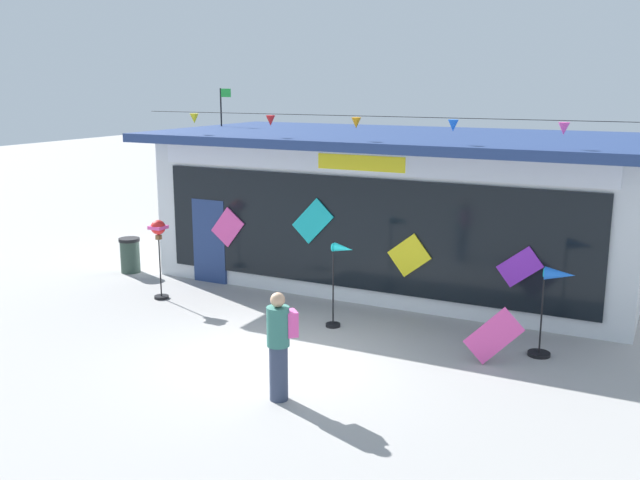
{
  "coord_description": "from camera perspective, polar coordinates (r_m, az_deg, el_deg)",
  "views": [
    {
      "loc": [
        5.89,
        -10.18,
        4.68
      ],
      "look_at": [
        -0.59,
        2.53,
        1.53
      ],
      "focal_mm": 40.16,
      "sensor_mm": 36.0,
      "label": 1
    }
  ],
  "objects": [
    {
      "name": "ground_plane",
      "position": [
        12.66,
        -2.86,
        -9.26
      ],
      "size": [
        80.0,
        80.0,
        0.0
      ],
      "primitive_type": "plane",
      "color": "#9E9B99"
    },
    {
      "name": "kite_shop_building",
      "position": [
        17.26,
        6.5,
        2.73
      ],
      "size": [
        11.26,
        5.75,
        4.56
      ],
      "color": "silver",
      "rests_on": "ground_plane"
    },
    {
      "name": "wind_spinner_left",
      "position": [
        13.74,
        1.58,
        -2.49
      ],
      "size": [
        0.59,
        0.29,
        1.68
      ],
      "color": "black",
      "rests_on": "ground_plane"
    },
    {
      "name": "wind_spinner_center_left",
      "position": [
        12.89,
        18.11,
        -4.25
      ],
      "size": [
        0.71,
        0.39,
        1.62
      ],
      "color": "black",
      "rests_on": "ground_plane"
    },
    {
      "name": "display_kite_on_ground",
      "position": [
        12.54,
        13.67,
        -7.43
      ],
      "size": [
        0.99,
        0.32,
        0.99
      ],
      "primitive_type": "cube",
      "rotation": [
        -0.32,
        0.79,
        0.0
      ],
      "color": "#EA4CA3",
      "rests_on": "ground_plane"
    },
    {
      "name": "wind_spinner_far_left",
      "position": [
        15.95,
        -12.74,
        0.2
      ],
      "size": [
        0.33,
        0.33,
        1.77
      ],
      "color": "black",
      "rests_on": "ground_plane"
    },
    {
      "name": "person_near_camera",
      "position": [
        10.74,
        -3.24,
        -8.25
      ],
      "size": [
        0.46,
        0.46,
        1.68
      ],
      "rotation": [
        0.0,
        0.0,
        5.5
      ],
      "color": "#333D56",
      "rests_on": "ground_plane"
    },
    {
      "name": "trash_bin",
      "position": [
        18.57,
        -14.9,
        -1.16
      ],
      "size": [
        0.52,
        0.52,
        0.88
      ],
      "color": "#2D4238",
      "rests_on": "ground_plane"
    }
  ]
}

